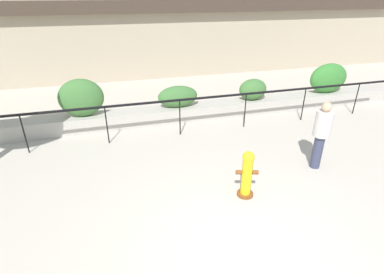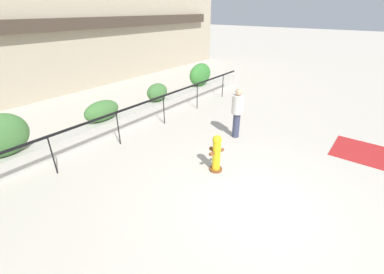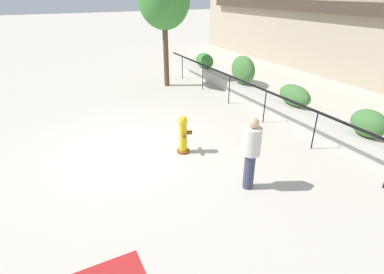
{
  "view_description": "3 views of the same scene",
  "coord_description": "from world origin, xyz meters",
  "px_view_note": "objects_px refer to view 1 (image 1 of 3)",
  "views": [
    {
      "loc": [
        -1.91,
        -3.26,
        4.03
      ],
      "look_at": [
        -0.08,
        3.26,
        0.7
      ],
      "focal_mm": 28.0,
      "sensor_mm": 36.0,
      "label": 1
    },
    {
      "loc": [
        -4.51,
        -1.59,
        4.06
      ],
      "look_at": [
        0.64,
        2.37,
        0.78
      ],
      "focal_mm": 24.0,
      "sensor_mm": 36.0,
      "label": 2
    },
    {
      "loc": [
        7.31,
        -1.61,
        4.1
      ],
      "look_at": [
        0.72,
        1.78,
        0.45
      ],
      "focal_mm": 28.0,
      "sensor_mm": 36.0,
      "label": 3
    }
  ],
  "objects_px": {
    "hedge_bush_1": "(81,98)",
    "fire_hydrant": "(247,174)",
    "hedge_bush_4": "(328,78)",
    "hedge_bush_2": "(178,97)",
    "pedestrian": "(322,131)",
    "hedge_bush_3": "(253,89)"
  },
  "relations": [
    {
      "from": "hedge_bush_2",
      "to": "pedestrian",
      "type": "height_order",
      "value": "pedestrian"
    },
    {
      "from": "hedge_bush_2",
      "to": "pedestrian",
      "type": "bearing_deg",
      "value": -55.72
    },
    {
      "from": "hedge_bush_1",
      "to": "hedge_bush_3",
      "type": "xyz_separation_m",
      "value": [
        5.73,
        0.0,
        -0.21
      ]
    },
    {
      "from": "hedge_bush_4",
      "to": "fire_hydrant",
      "type": "xyz_separation_m",
      "value": [
        -5.38,
        -4.46,
        -0.5
      ]
    },
    {
      "from": "fire_hydrant",
      "to": "pedestrian",
      "type": "xyz_separation_m",
      "value": [
        2.19,
        0.6,
        0.44
      ]
    },
    {
      "from": "pedestrian",
      "to": "hedge_bush_3",
      "type": "bearing_deg",
      "value": 88.59
    },
    {
      "from": "hedge_bush_2",
      "to": "hedge_bush_4",
      "type": "distance_m",
      "value": 5.82
    },
    {
      "from": "hedge_bush_3",
      "to": "pedestrian",
      "type": "bearing_deg",
      "value": -91.41
    },
    {
      "from": "hedge_bush_4",
      "to": "hedge_bush_3",
      "type": "bearing_deg",
      "value": 180.0
    },
    {
      "from": "hedge_bush_1",
      "to": "fire_hydrant",
      "type": "bearing_deg",
      "value": -52.24
    },
    {
      "from": "fire_hydrant",
      "to": "pedestrian",
      "type": "bearing_deg",
      "value": 15.22
    },
    {
      "from": "hedge_bush_1",
      "to": "pedestrian",
      "type": "distance_m",
      "value": 6.84
    },
    {
      "from": "hedge_bush_1",
      "to": "fire_hydrant",
      "type": "xyz_separation_m",
      "value": [
        3.45,
        -4.46,
        -0.53
      ]
    },
    {
      "from": "hedge_bush_3",
      "to": "pedestrian",
      "type": "relative_size",
      "value": 0.58
    },
    {
      "from": "hedge_bush_2",
      "to": "hedge_bush_4",
      "type": "bearing_deg",
      "value": 0.0
    },
    {
      "from": "hedge_bush_1",
      "to": "fire_hydrant",
      "type": "height_order",
      "value": "hedge_bush_1"
    },
    {
      "from": "hedge_bush_2",
      "to": "pedestrian",
      "type": "xyz_separation_m",
      "value": [
        2.63,
        -3.86,
        0.13
      ]
    },
    {
      "from": "hedge_bush_3",
      "to": "hedge_bush_4",
      "type": "bearing_deg",
      "value": 0.0
    },
    {
      "from": "pedestrian",
      "to": "fire_hydrant",
      "type": "bearing_deg",
      "value": -164.78
    },
    {
      "from": "hedge_bush_3",
      "to": "hedge_bush_4",
      "type": "height_order",
      "value": "hedge_bush_4"
    },
    {
      "from": "hedge_bush_3",
      "to": "hedge_bush_4",
      "type": "xyz_separation_m",
      "value": [
        3.09,
        0.0,
        0.18
      ]
    },
    {
      "from": "pedestrian",
      "to": "hedge_bush_1",
      "type": "bearing_deg",
      "value": 145.6
    }
  ]
}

